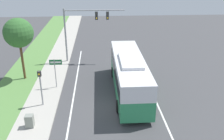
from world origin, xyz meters
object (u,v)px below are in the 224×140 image
Objects in this scene: bus at (129,73)px; street_sign at (55,68)px; pedestrian_signal at (40,83)px; utility_cabinet at (30,121)px; signal_gantry at (83,24)px.

street_sign is (-6.71, 1.18, 0.13)m from bus.
pedestrian_signal reaches higher than utility_cabinet.
bus is at bearing 33.35° from utility_cabinet.
pedestrian_signal is at bearing 83.99° from utility_cabinet.
signal_gantry is at bearing 75.58° from utility_cabinet.
signal_gantry is at bearing 73.18° from pedestrian_signal.
bus reaches higher than pedestrian_signal.
utility_cabinet is at bearing -99.44° from street_sign.
signal_gantry is 2.20× the size of pedestrian_signal.
signal_gantry is 2.36× the size of street_sign.
signal_gantry reaches higher than utility_cabinet.
street_sign is at bearing 77.38° from pedestrian_signal.
pedestrian_signal is at bearing -102.62° from street_sign.
signal_gantry is at bearing 71.31° from street_sign.
bus is 11.55× the size of utility_cabinet.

